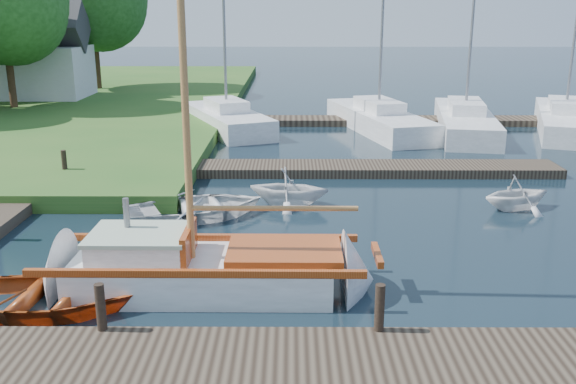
{
  "coord_description": "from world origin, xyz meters",
  "views": [
    {
      "loc": [
        0.07,
        -14.4,
        5.34
      ],
      "look_at": [
        0.0,
        0.0,
        1.2
      ],
      "focal_mm": 40.0,
      "sensor_mm": 36.0,
      "label": 1
    }
  ],
  "objects_px": {
    "mooring_post_5": "(64,163)",
    "tender_d": "(518,190)",
    "sailboat": "(211,273)",
    "marina_boat_2": "(379,118)",
    "tender_b": "(289,184)",
    "tender_a": "(196,204)",
    "mooring_post_2": "(380,308)",
    "marina_boat_3": "(465,119)",
    "house_c": "(40,59)",
    "marina_boat_4": "(565,118)",
    "dinghy": "(36,291)",
    "mooring_post_1": "(101,307)",
    "marina_boat_0": "(227,118)"
  },
  "relations": [
    {
      "from": "mooring_post_5",
      "to": "tender_d",
      "type": "distance_m",
      "value": 13.52
    },
    {
      "from": "sailboat",
      "to": "marina_boat_2",
      "type": "distance_m",
      "value": 18.01
    },
    {
      "from": "tender_b",
      "to": "tender_a",
      "type": "bearing_deg",
      "value": 126.38
    },
    {
      "from": "marina_boat_2",
      "to": "mooring_post_2",
      "type": "bearing_deg",
      "value": 158.29
    },
    {
      "from": "mooring_post_2",
      "to": "marina_boat_3",
      "type": "bearing_deg",
      "value": 71.58
    },
    {
      "from": "marina_boat_2",
      "to": "house_c",
      "type": "distance_m",
      "value": 19.68
    },
    {
      "from": "marina_boat_4",
      "to": "sailboat",
      "type": "bearing_deg",
      "value": 159.13
    },
    {
      "from": "tender_d",
      "to": "marina_boat_3",
      "type": "height_order",
      "value": "marina_boat_3"
    },
    {
      "from": "tender_d",
      "to": "marina_boat_3",
      "type": "relative_size",
      "value": 0.16
    },
    {
      "from": "mooring_post_5",
      "to": "marina_boat_3",
      "type": "relative_size",
      "value": 0.06
    },
    {
      "from": "marina_boat_3",
      "to": "house_c",
      "type": "relative_size",
      "value": 2.41
    },
    {
      "from": "marina_boat_2",
      "to": "tender_a",
      "type": "bearing_deg",
      "value": 138.63
    },
    {
      "from": "mooring_post_5",
      "to": "marina_boat_2",
      "type": "height_order",
      "value": "marina_boat_2"
    },
    {
      "from": "dinghy",
      "to": "marina_boat_4",
      "type": "bearing_deg",
      "value": -39.61
    },
    {
      "from": "sailboat",
      "to": "tender_d",
      "type": "distance_m",
      "value": 9.42
    },
    {
      "from": "mooring_post_1",
      "to": "tender_d",
      "type": "bearing_deg",
      "value": 39.03
    },
    {
      "from": "marina_boat_3",
      "to": "mooring_post_2",
      "type": "bearing_deg",
      "value": 171.02
    },
    {
      "from": "mooring_post_1",
      "to": "marina_boat_0",
      "type": "height_order",
      "value": "marina_boat_0"
    },
    {
      "from": "marina_boat_3",
      "to": "marina_boat_2",
      "type": "bearing_deg",
      "value": 95.11
    },
    {
      "from": "sailboat",
      "to": "marina_boat_2",
      "type": "xyz_separation_m",
      "value": [
        5.51,
        17.15,
        0.22
      ]
    },
    {
      "from": "dinghy",
      "to": "marina_boat_3",
      "type": "height_order",
      "value": "marina_boat_3"
    },
    {
      "from": "tender_a",
      "to": "marina_boat_3",
      "type": "distance_m",
      "value": 16.07
    },
    {
      "from": "mooring_post_5",
      "to": "marina_boat_2",
      "type": "relative_size",
      "value": 0.08
    },
    {
      "from": "mooring_post_5",
      "to": "house_c",
      "type": "xyz_separation_m",
      "value": [
        -7.0,
        17.0,
        1.88
      ]
    },
    {
      "from": "marina_boat_4",
      "to": "dinghy",
      "type": "bearing_deg",
      "value": 154.9
    },
    {
      "from": "mooring_post_5",
      "to": "dinghy",
      "type": "bearing_deg",
      "value": -74.48
    },
    {
      "from": "dinghy",
      "to": "marina_boat_3",
      "type": "relative_size",
      "value": 0.28
    },
    {
      "from": "marina_boat_0",
      "to": "marina_boat_3",
      "type": "distance_m",
      "value": 10.71
    },
    {
      "from": "tender_d",
      "to": "marina_boat_0",
      "type": "xyz_separation_m",
      "value": [
        -9.14,
        11.85,
        0.03
      ]
    },
    {
      "from": "mooring_post_2",
      "to": "mooring_post_5",
      "type": "height_order",
      "value": "same"
    },
    {
      "from": "mooring_post_1",
      "to": "marina_boat_4",
      "type": "relative_size",
      "value": 0.07
    },
    {
      "from": "tender_b",
      "to": "marina_boat_0",
      "type": "height_order",
      "value": "marina_boat_0"
    },
    {
      "from": "tender_d",
      "to": "marina_boat_4",
      "type": "bearing_deg",
      "value": -47.08
    },
    {
      "from": "mooring_post_2",
      "to": "tender_d",
      "type": "bearing_deg",
      "value": 57.54
    },
    {
      "from": "mooring_post_2",
      "to": "marina_boat_2",
      "type": "distance_m",
      "value": 19.52
    },
    {
      "from": "marina_boat_0",
      "to": "house_c",
      "type": "relative_size",
      "value": 1.87
    },
    {
      "from": "dinghy",
      "to": "marina_boat_3",
      "type": "distance_m",
      "value": 21.69
    },
    {
      "from": "mooring_post_5",
      "to": "marina_boat_0",
      "type": "bearing_deg",
      "value": 66.15
    },
    {
      "from": "mooring_post_2",
      "to": "sailboat",
      "type": "distance_m",
      "value": 3.73
    },
    {
      "from": "sailboat",
      "to": "marina_boat_3",
      "type": "xyz_separation_m",
      "value": [
        9.34,
        16.86,
        0.24
      ]
    },
    {
      "from": "mooring_post_5",
      "to": "tender_a",
      "type": "height_order",
      "value": "mooring_post_5"
    },
    {
      "from": "tender_b",
      "to": "marina_boat_2",
      "type": "distance_m",
      "value": 12.14
    },
    {
      "from": "marina_boat_0",
      "to": "tender_a",
      "type": "bearing_deg",
      "value": 158.28
    },
    {
      "from": "mooring_post_1",
      "to": "marina_boat_3",
      "type": "xyz_separation_m",
      "value": [
        10.85,
        19.07,
        -0.12
      ]
    },
    {
      "from": "marina_boat_0",
      "to": "marina_boat_3",
      "type": "bearing_deg",
      "value": -115.26
    },
    {
      "from": "dinghy",
      "to": "tender_d",
      "type": "relative_size",
      "value": 1.78
    },
    {
      "from": "tender_d",
      "to": "marina_boat_3",
      "type": "bearing_deg",
      "value": -27.33
    },
    {
      "from": "mooring_post_2",
      "to": "dinghy",
      "type": "distance_m",
      "value": 6.23
    },
    {
      "from": "mooring_post_5",
      "to": "tender_d",
      "type": "relative_size",
      "value": 0.39
    },
    {
      "from": "tender_d",
      "to": "marina_boat_4",
      "type": "distance_m",
      "value": 13.32
    }
  ]
}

